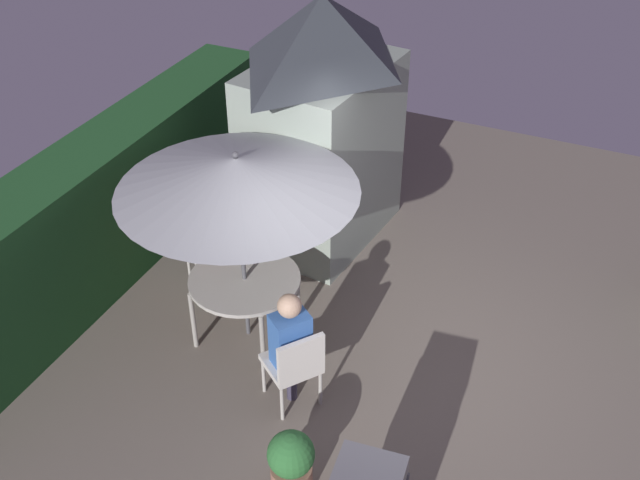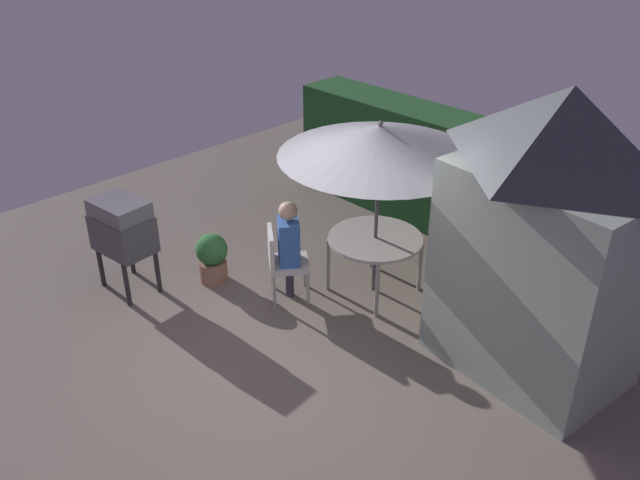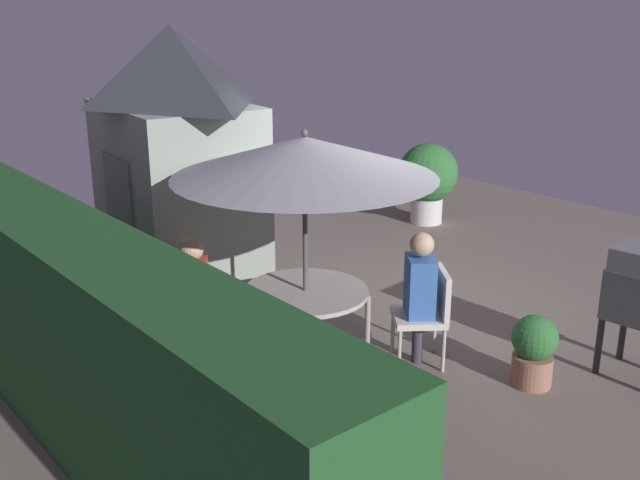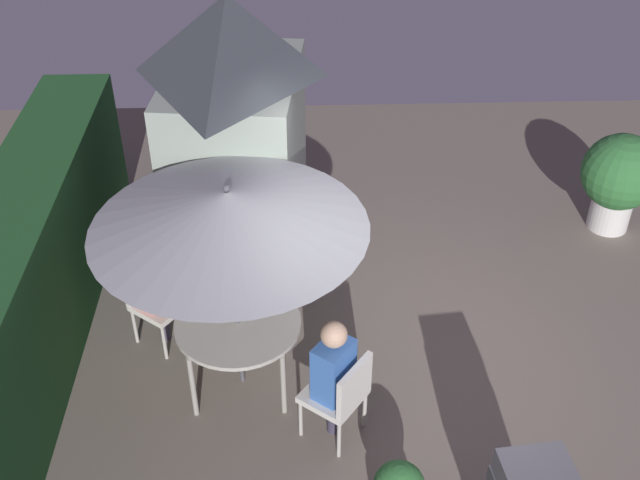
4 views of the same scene
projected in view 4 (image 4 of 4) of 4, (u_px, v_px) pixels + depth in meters
ground_plane at (402, 362)px, 7.51m from camera, size 11.00×11.00×0.00m
hedge_backdrop at (18, 307)px, 6.93m from camera, size 6.23×0.77×1.64m
garden_shed at (235, 133)px, 8.07m from camera, size 2.06×1.56×2.98m
patio_table at (238, 327)px, 6.93m from camera, size 1.13×1.13×0.74m
patio_umbrella at (228, 210)px, 6.17m from camera, size 2.28×2.28×2.18m
chair_near_shed at (154, 295)px, 7.51m from camera, size 0.65×0.65×0.90m
chair_far_side at (342, 394)px, 6.50m from camera, size 0.65×0.65×0.90m
potted_plant_by_shed at (619, 176)px, 8.92m from camera, size 0.89×0.89×1.21m
person_in_red at (157, 278)px, 7.32m from camera, size 0.42×0.40×1.26m
person_in_blue at (334, 367)px, 6.38m from camera, size 0.42×0.40×1.26m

